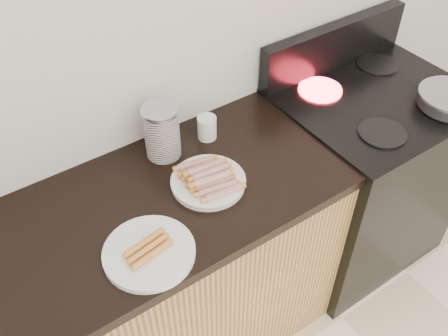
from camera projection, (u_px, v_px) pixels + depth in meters
wall_back at (165, 30)px, 1.63m from camera, size 4.00×0.04×2.60m
counter_slab at (19, 272)px, 1.45m from camera, size 2.20×0.62×0.04m
stove at (359, 177)px, 2.34m from camera, size 0.76×0.65×0.91m
stove_panel at (334, 46)px, 2.13m from camera, size 0.76×0.06×0.20m
burner_near_left at (382, 133)px, 1.85m from camera, size 0.18×0.18×0.01m
burner_near_right at (441, 102)px, 1.99m from camera, size 0.18×0.18×0.01m
burner_far_left at (320, 90)px, 2.05m from camera, size 0.18×0.18×0.01m
burner_far_right at (378, 64)px, 2.19m from camera, size 0.18×0.18×0.01m
main_plate at (208, 183)px, 1.67m from camera, size 0.28×0.28×0.02m
side_plate at (149, 253)px, 1.46m from camera, size 0.36×0.36×0.02m
hotdog_pile at (208, 177)px, 1.65m from camera, size 0.13×0.22×0.05m
plain_sausages at (148, 248)px, 1.45m from camera, size 0.13×0.09×0.02m
canister at (162, 132)px, 1.72m from camera, size 0.13×0.13×0.20m
mug at (207, 128)px, 1.83m from camera, size 0.09×0.09×0.09m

